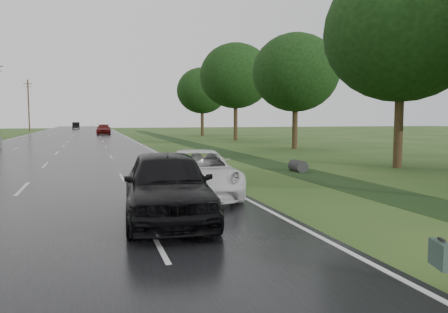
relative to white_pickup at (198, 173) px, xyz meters
The scene contains 14 objects.
road 40.38m from the white_pickup, 97.83° to the left, with size 14.00×180.00×0.04m, color black.
edge_stripe_east 40.03m from the white_pickup, 88.21° to the left, with size 0.12×180.00×0.01m, color silver.
edge_stripe_west 41.84m from the white_pickup, 107.03° to the left, with size 0.12×180.00×0.01m, color silver.
center_line 40.38m from the white_pickup, 97.83° to the left, with size 0.12×180.00×0.01m, color silver.
drainage_ditch 14.98m from the white_pickup, 66.36° to the left, with size 2.20×120.00×0.56m.
utility_pole_distant 81.46m from the white_pickup, 100.41° to the left, with size 1.60×0.26×10.00m.
tree_east_b 13.87m from the white_pickup, 23.50° to the left, with size 7.60×7.60×10.11m.
tree_east_c 23.48m from the white_pickup, 56.24° to the left, with size 7.00×7.00×9.29m.
tree_east_d 35.79m from the white_pickup, 69.56° to the left, with size 8.00×8.00×10.76m.
tree_east_f 48.83m from the white_pickup, 75.68° to the left, with size 7.20×7.20×9.62m.
white_pickup is the anchor object (origin of this frame).
dark_sedan 3.34m from the white_pickup, 116.09° to the right, with size 1.99×4.95×1.69m, color black.
far_car_red 55.92m from the white_pickup, 91.33° to the left, with size 2.12×5.22×1.52m, color #690D0B.
far_car_dark 96.12m from the white_pickup, 93.88° to the left, with size 1.63×4.68×1.54m, color black.
Camera 1 is at (2.31, -8.28, 2.47)m, focal length 35.00 mm.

